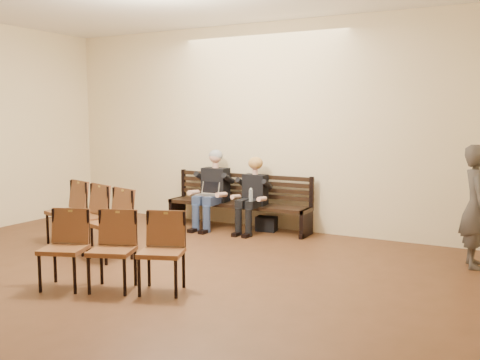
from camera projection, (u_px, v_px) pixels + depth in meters
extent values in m
plane|color=#54311C|center=(29.00, 324.00, 5.02)|extent=(10.00, 10.00, 0.00)
cube|color=beige|center=(262.00, 127.00, 9.18)|extent=(8.00, 0.02, 3.50)
cube|color=black|center=(238.00, 216.00, 9.19)|extent=(2.60, 0.90, 0.45)
cube|color=silver|center=(206.00, 196.00, 9.08)|extent=(0.35, 0.27, 0.25)
cylinder|color=silver|center=(251.00, 202.00, 8.57)|extent=(0.08, 0.08, 0.22)
cube|color=black|center=(266.00, 224.00, 9.02)|extent=(0.37, 0.28, 0.25)
imported|color=#39332E|center=(477.00, 197.00, 6.80)|extent=(0.59, 0.75, 1.82)
cube|color=brown|center=(87.00, 218.00, 7.65)|extent=(1.81, 1.00, 0.96)
cube|color=brown|center=(112.00, 251.00, 5.94)|extent=(1.66, 1.03, 0.89)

